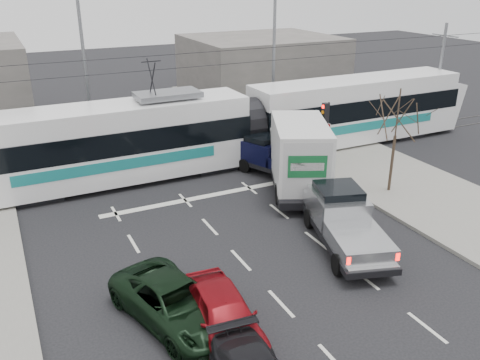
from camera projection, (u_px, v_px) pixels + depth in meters
name	position (u px, v px, depth m)	size (l,w,h in m)	color
ground	(280.00, 250.00, 19.77)	(120.00, 120.00, 0.00)	black
sidewalk_right	(449.00, 205.00, 23.39)	(6.00, 60.00, 0.15)	gray
rails	(189.00, 167.00, 28.08)	(60.00, 1.60, 0.03)	#33302D
building_right	(261.00, 66.00, 43.63)	(12.00, 10.00, 5.00)	slate
bare_tree	(397.00, 118.00, 23.48)	(2.40, 2.40, 5.00)	#47382B
traffic_signal	(326.00, 121.00, 26.75)	(0.44, 0.44, 3.60)	black
street_lamp_near	(271.00, 55.00, 32.43)	(2.38, 0.25, 9.00)	slate
street_lamp_far	(81.00, 64.00, 29.43)	(2.38, 0.25, 9.00)	slate
catenary	(186.00, 99.00, 26.61)	(60.00, 0.20, 7.00)	black
tram	(246.00, 124.00, 28.46)	(29.32, 3.13, 5.98)	white
silver_pickup	(343.00, 219.00, 19.96)	(3.60, 6.13, 2.11)	black
box_truck	(298.00, 155.00, 24.82)	(5.13, 7.40, 3.52)	black
navy_pickup	(271.00, 156.00, 26.94)	(3.41, 4.99, 1.98)	black
green_car	(175.00, 302.00, 15.55)	(2.24, 4.86, 1.35)	black
red_car	(224.00, 314.00, 14.91)	(1.70, 4.23, 1.44)	maroon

